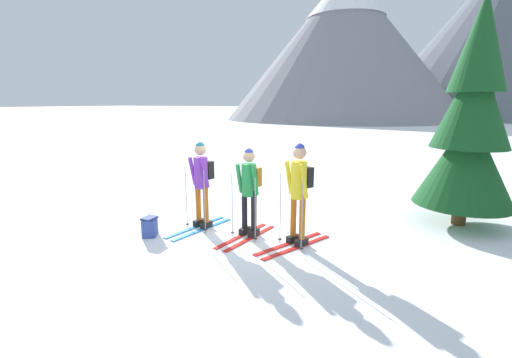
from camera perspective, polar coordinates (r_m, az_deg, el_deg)
ground_plane at (r=7.19m, az=-0.98°, el=-8.39°), size 400.00×400.00×0.00m
skier_in_purple at (r=7.18m, az=-8.84°, el=-0.11°), size 0.68×1.63×1.78m
skier_in_green at (r=6.65m, az=-1.08°, el=-1.36°), size 0.61×1.59×1.72m
skier_in_yellow at (r=6.24m, az=7.01°, el=-1.44°), size 1.02×1.62×1.86m
pine_tree_near at (r=8.32m, az=31.58°, el=7.63°), size 1.92×1.92×4.63m
backpack_on_snow_front at (r=7.16m, az=-16.91°, el=-7.43°), size 0.36×0.39×0.38m
mountain_ridge_distant at (r=69.35m, az=30.41°, el=19.60°), size 63.66×58.34×28.02m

